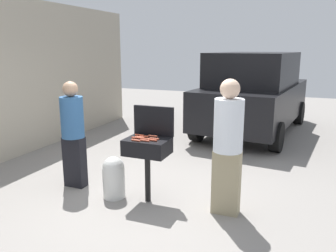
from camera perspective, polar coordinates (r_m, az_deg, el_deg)
The scene contains 18 objects.
ground_plane at distance 5.16m, azimuth -4.36°, elevation -11.62°, with size 24.00×24.00×0.00m, color gray.
house_wall_side at distance 7.50m, azimuth -24.05°, elevation 7.28°, with size 0.24×8.00×3.10m, color #B2A893.
bbq_grill at distance 4.76m, azimuth -3.45°, elevation -3.81°, with size 0.60×0.44×0.92m.
grill_lid_open at distance 4.86m, azimuth -2.40°, elevation 0.86°, with size 0.60×0.05×0.42m, color black.
hot_dog_0 at distance 4.80m, azimuth -3.98°, elevation -1.73°, with size 0.03×0.03×0.13m, color #AD4228.
hot_dog_1 at distance 4.82m, azimuth -2.53°, elevation -1.67°, with size 0.03×0.03×0.13m, color #C6593D.
hot_dog_2 at distance 4.87m, azimuth -4.77°, elevation -1.53°, with size 0.03×0.03×0.13m, color #AD4228.
hot_dog_3 at distance 4.76m, azimuth -4.67°, elevation -1.88°, with size 0.03×0.03×0.13m, color #C6593D.
hot_dog_4 at distance 4.73m, azimuth -5.31°, elevation -1.97°, with size 0.03×0.03×0.13m, color #AD4228.
hot_dog_5 at distance 4.67m, azimuth -2.30°, elevation -2.13°, with size 0.03×0.03×0.13m, color #B74C33.
hot_dog_6 at distance 4.67m, azimuth -3.86°, elevation -2.14°, with size 0.03×0.03×0.13m, color #AD4228.
hot_dog_7 at distance 4.59m, azimuth -3.87°, elevation -2.42°, with size 0.03×0.03×0.13m, color #B74C33.
hot_dog_8 at distance 4.61m, azimuth -5.37°, elevation -2.38°, with size 0.03×0.03×0.13m, color #C6593D.
hot_dog_9 at distance 4.60m, azimuth -2.60°, elevation -2.36°, with size 0.03×0.03×0.13m, color #AD4228.
propane_tank at distance 5.07m, azimuth -9.01°, elevation -8.26°, with size 0.32×0.32×0.62m.
person_left at distance 5.45m, azimuth -15.50°, elevation -0.76°, with size 0.35×0.35×1.65m.
person_right at distance 4.42m, azimuth 9.91°, elevation -2.76°, with size 0.37×0.37×1.77m.
parked_minivan at distance 8.99m, azimuth 14.11°, elevation 5.40°, with size 2.44×4.59×2.02m.
Camera 1 is at (2.11, -4.20, 2.14)m, focal length 36.73 mm.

